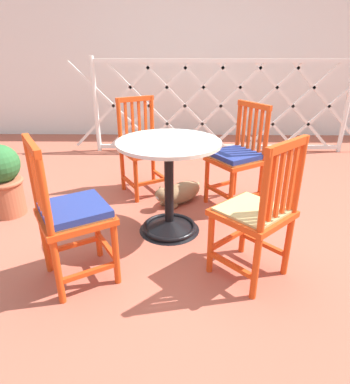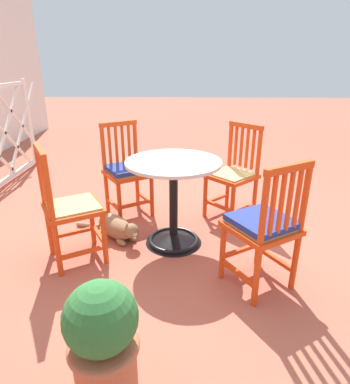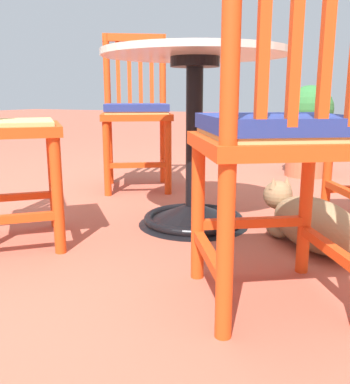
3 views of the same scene
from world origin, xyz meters
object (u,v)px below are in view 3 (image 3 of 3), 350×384
Objects in this scene: orange_chair_tucked_in at (136,114)px; tabby_cat at (309,222)px; terracotta_planter at (308,129)px; orange_chair_at_corner at (280,139)px; cafe_table at (194,160)px.

tabby_cat is at bearing 60.40° from orange_chair_tucked_in.
terracotta_planter reaches higher than tabby_cat.
orange_chair_tucked_in is 1.31m from tabby_cat.
orange_chair_at_corner is 2.00m from terracotta_planter.
terracotta_planter is (-1.41, 0.26, 0.04)m from cafe_table.
cafe_table reaches higher than terracotta_planter.
tabby_cat is 1.52m from terracotta_planter.
cafe_table is 0.77m from orange_chair_at_corner.
orange_chair_tucked_in reaches higher than terracotta_planter.
orange_chair_tucked_in is at bearing -119.60° from tabby_cat.
orange_chair_tucked_in is at bearing -132.42° from cafe_table.
terracotta_planter is at bearing -170.81° from tabby_cat.
orange_chair_tucked_in reaches higher than tabby_cat.
terracotta_planter is at bearing -173.70° from orange_chair_at_corner.
terracotta_planter is at bearing 169.63° from cafe_table.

